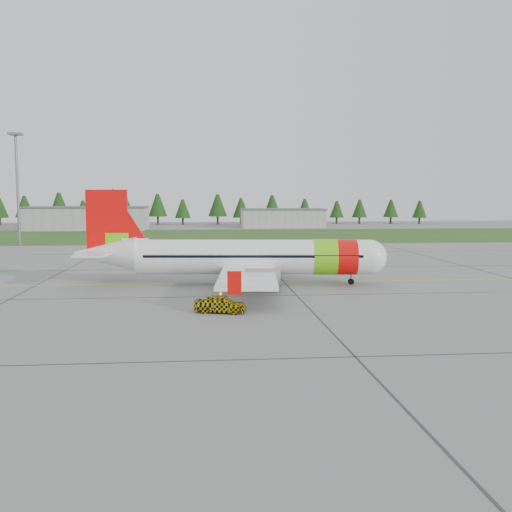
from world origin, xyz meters
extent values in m
plane|color=gray|center=(0.00, 0.00, 0.00)|extent=(320.00, 320.00, 0.00)
cylinder|color=white|center=(6.69, 6.89, 2.79)|extent=(23.61, 5.66, 3.51)
sphere|color=white|center=(18.34, 5.81, 2.79)|extent=(3.51, 3.51, 3.51)
cone|color=white|center=(-8.08, 8.26, 3.10)|extent=(6.59, 4.08, 3.51)
cube|color=black|center=(18.61, 5.78, 3.10)|extent=(1.65, 2.46, 0.50)
cylinder|color=#6EDD10|center=(13.86, 6.22, 2.79)|extent=(2.66, 3.79, 3.59)
cylinder|color=#ED0A07|center=(16.01, 6.02, 2.79)|extent=(2.30, 3.76, 3.59)
cube|color=white|center=(6.25, 6.93, 1.80)|extent=(7.59, 29.12, 0.32)
cube|color=#ED0A07|center=(6.67, 21.25, 2.29)|extent=(1.09, 0.26, 1.80)
cube|color=#ED0A07|center=(4.03, -7.23, 2.29)|extent=(1.09, 0.26, 1.80)
cylinder|color=gray|center=(8.05, 11.73, 1.30)|extent=(3.40, 2.18, 1.89)
cylinder|color=gray|center=(7.13, 1.88, 1.30)|extent=(3.40, 2.18, 1.89)
cube|color=#ED0A07|center=(-7.90, 8.25, 6.12)|extent=(4.15, 0.71, 6.84)
cube|color=#6EDD10|center=(-6.92, 8.15, 4.14)|extent=(2.36, 0.59, 2.16)
cube|color=white|center=(-8.53, 8.30, 3.33)|extent=(3.82, 10.57, 0.20)
cylinder|color=slate|center=(16.55, 5.97, 0.63)|extent=(0.16, 0.16, 1.26)
cylinder|color=black|center=(16.55, 5.97, 0.31)|extent=(0.63, 0.31, 0.61)
cylinder|color=slate|center=(5.58, 9.52, 0.85)|extent=(0.20, 0.20, 1.71)
cylinder|color=black|center=(5.23, 9.55, 0.47)|extent=(0.97, 0.49, 0.94)
cylinder|color=slate|center=(5.12, 4.51, 0.85)|extent=(0.20, 0.20, 1.71)
cylinder|color=black|center=(4.76, 4.54, 0.47)|extent=(0.97, 0.49, 0.94)
imported|color=yellow|center=(2.97, -7.13, 2.00)|extent=(1.75, 1.92, 4.00)
cube|color=#30561E|center=(0.00, 82.00, 0.01)|extent=(320.00, 50.00, 0.03)
cube|color=gold|center=(0.00, 8.00, 0.01)|extent=(120.00, 0.25, 0.02)
cube|color=#A8A8A3|center=(-30.00, 110.00, 3.00)|extent=(32.00, 14.00, 6.00)
cube|color=#A8A8A3|center=(25.00, 118.00, 2.60)|extent=(24.00, 12.00, 5.20)
cylinder|color=slate|center=(-32.00, 58.00, 10.00)|extent=(0.50, 0.50, 20.00)
camera|label=1|loc=(1.76, -49.97, 8.71)|focal=40.00mm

